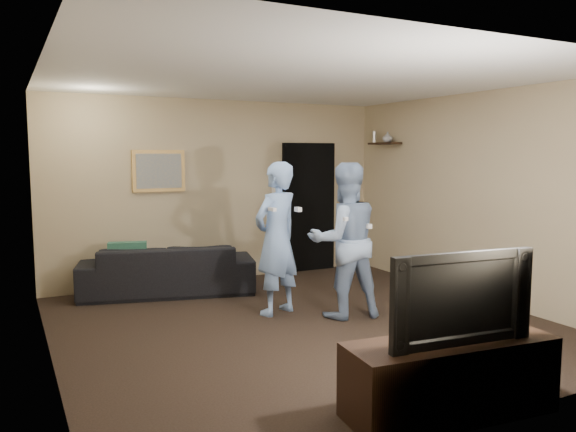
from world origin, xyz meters
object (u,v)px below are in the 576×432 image
television (453,295)px  wii_player_left (277,239)px  sofa (168,269)px  wii_player_right (344,240)px  tv_console (450,378)px

television → wii_player_left: size_ratio=0.64×
wii_player_left → sofa: bearing=119.9°
wii_player_right → wii_player_left: bearing=144.3°
sofa → wii_player_right: (1.49, -1.96, 0.54)m
wii_player_right → tv_console: bearing=-104.7°
tv_console → wii_player_right: bearing=81.3°
sofa → wii_player_right: 2.52m
sofa → tv_console: sofa is taller
television → wii_player_left: bearing=96.2°
sofa → television: bearing=116.0°
tv_console → wii_player_left: wii_player_left is taller
sofa → television: (0.87, -4.31, 0.52)m
television → tv_console: bearing=0.0°
television → wii_player_right: wii_player_right is taller
wii_player_left → wii_player_right: bearing=-35.7°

